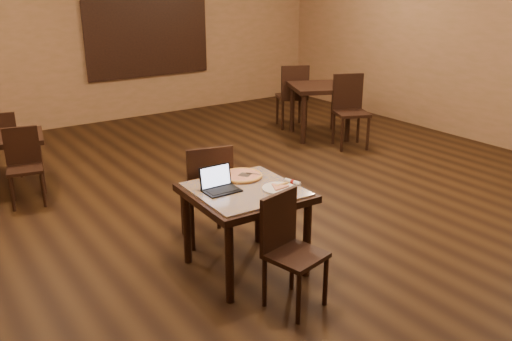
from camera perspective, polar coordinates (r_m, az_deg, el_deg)
ground at (r=6.12m, az=4.27°, el=-3.91°), size 10.00×10.00×0.00m
wall_back at (r=10.05m, az=-14.08°, el=13.72°), size 8.00×0.02×3.00m
mural at (r=10.19m, az=-11.32°, el=14.28°), size 2.34×0.05×1.64m
tiled_table at (r=4.61m, az=-1.14°, el=-3.09°), size 0.95×0.95×0.76m
chair_main_near at (r=4.20m, az=3.38°, el=-7.71°), size 0.47×0.47×0.91m
chair_main_far at (r=5.12m, az=-5.11°, el=-1.92°), size 0.52×0.52×1.00m
laptop at (r=4.53m, az=-3.94°, el=-1.44°), size 0.29×0.23×0.20m
plate at (r=4.55m, az=2.42°, el=-1.91°), size 0.28×0.28×0.02m
pizza_slice at (r=4.54m, az=2.42°, el=-1.75°), size 0.20×0.20×0.02m
pizza_pan at (r=4.82m, az=-1.53°, el=-0.70°), size 0.33×0.33×0.01m
pizza_whole at (r=4.81m, az=-1.53°, el=-0.52°), size 0.37×0.37×0.03m
spatula at (r=4.80m, az=-1.20°, el=-0.46°), size 0.21×0.25×0.01m
napkin_roll at (r=4.68m, az=3.89°, el=-1.19°), size 0.07×0.16×0.04m
other_table_a at (r=8.74m, az=6.75°, el=8.01°), size 1.18×1.18×0.84m
other_table_a_chair_near at (r=8.33m, az=9.82°, el=6.68°), size 0.62×0.62×1.08m
other_table_a_chair_far at (r=9.22m, az=3.93°, el=8.17°), size 0.62×0.62×1.08m
other_table_b at (r=7.09m, az=-24.31°, el=2.46°), size 0.85×0.85×0.67m
other_table_b_chair_near at (r=6.63m, az=-23.25°, el=0.90°), size 0.44×0.44×0.87m
other_table_b_chair_far at (r=7.59m, az=-25.11°, el=2.86°), size 0.44×0.44×0.87m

